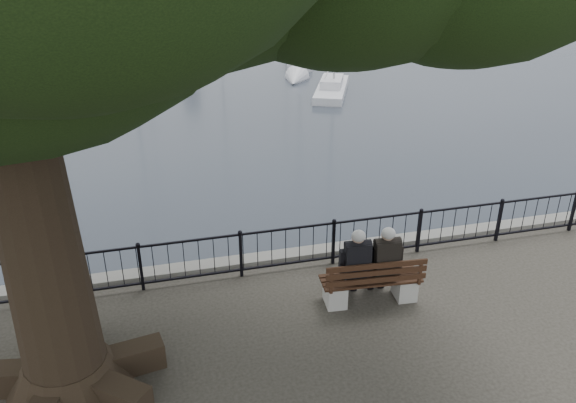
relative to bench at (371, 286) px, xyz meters
name	(u,v)px	position (x,y,z in m)	size (l,w,h in m)	color
harbor	(282,277)	(-1.26, 2.02, -0.86)	(260.00, 260.00, 1.20)	slate
railing	(288,246)	(-1.26, 1.52, 0.20)	(22.06, 0.06, 1.00)	black
bench	(371,286)	(0.00, 0.00, 0.00)	(1.97, 0.73, 1.02)	#9F9E9C
person_left	(354,267)	(-0.32, 0.14, 0.39)	(0.49, 0.82, 1.62)	black
person_right	(383,264)	(0.25, 0.09, 0.39)	(0.49, 0.82, 1.62)	black
sailboat_a	(55,113)	(-7.80, 17.65, -1.06)	(3.34, 5.54, 9.89)	silver
sailboat_b	(134,83)	(-4.32, 22.53, -1.03)	(1.71, 5.60, 11.23)	silver
sailboat_c	(332,87)	(5.62, 19.03, -1.03)	(3.36, 5.28, 10.96)	silver
sailboat_d	(299,58)	(6.08, 27.00, -1.04)	(2.89, 5.75, 10.62)	silver
sailboat_f	(221,51)	(1.45, 30.22, -1.01)	(2.94, 5.52, 11.72)	silver
sailboat_g	(285,45)	(6.39, 31.86, -1.07)	(1.55, 4.69, 8.59)	silver
sailboat_h	(143,38)	(-3.54, 36.65, -0.96)	(2.98, 6.17, 14.29)	silver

